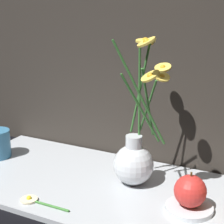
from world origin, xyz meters
name	(u,v)px	position (x,y,z in m)	size (l,w,h in m)	color
ground_plane	(106,190)	(0.00, 0.00, 0.00)	(6.00, 6.00, 0.00)	black
shelf	(106,187)	(0.00, 0.00, 0.01)	(0.79, 0.35, 0.01)	#B2B7BC
vase_with_flowers	(135,157)	(0.06, 0.04, 0.08)	(0.13, 0.19, 0.34)	silver
saucer_plate	(189,208)	(0.20, -0.02, 0.02)	(0.10, 0.10, 0.01)	silver
orange_fruit	(190,191)	(0.20, -0.02, 0.05)	(0.07, 0.07, 0.07)	red
loose_daisy	(34,201)	(-0.10, -0.14, 0.02)	(0.12, 0.04, 0.01)	#3D7A33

